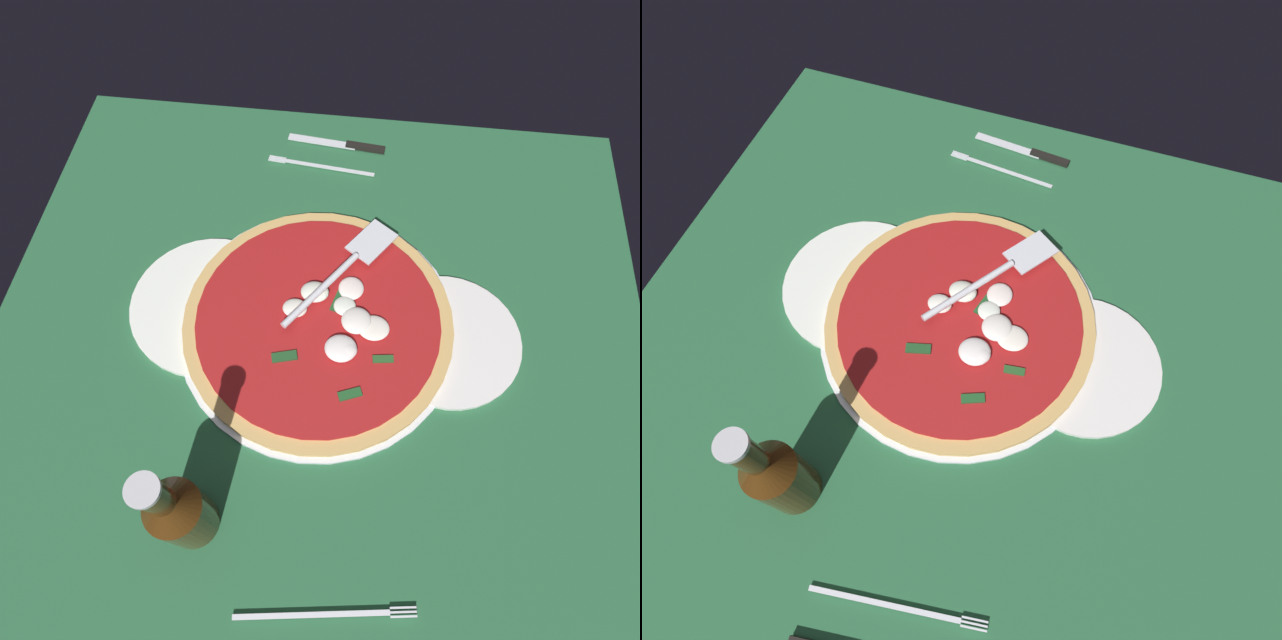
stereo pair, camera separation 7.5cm
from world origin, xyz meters
The scene contains 9 objects.
ground_plane centered at (0.00, 0.00, -0.40)cm, with size 93.49×93.49×0.80cm, color #265D38.
checker_pattern centered at (0.00, 0.00, 0.05)cm, with size 93.49×93.49×0.10cm.
pizza_pan centered at (0.28, 3.74, 0.54)cm, with size 40.01×40.01×0.88cm, color silver.
dinner_plate_left centered at (-16.18, 5.10, 0.60)cm, with size 23.15×23.15×1.00cm, color white.
dinner_plate_right centered at (18.45, 3.42, 0.60)cm, with size 20.80×20.80×1.00cm, color silver.
pizza centered at (0.47, 3.73, 1.71)cm, with size 38.38×38.38×2.72cm.
pizza_server centered at (2.52, 11.08, 4.06)cm, with size 15.35×20.21×1.00cm.
place_setting_far centered at (-1.18, 36.55, 0.45)cm, with size 20.52×14.26×1.40cm.
beer_bottle centered at (-11.66, -24.53, 8.52)cm, with size 6.28×6.28×21.67cm.
Camera 1 is at (4.38, -30.79, 68.18)cm, focal length 29.66 mm.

